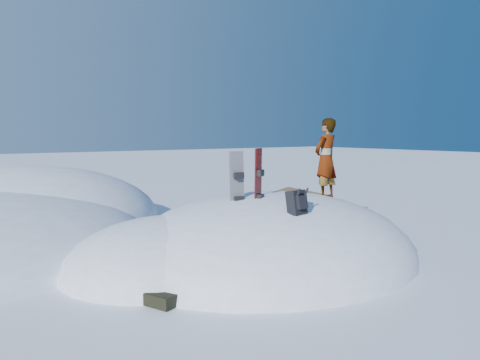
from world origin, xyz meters
TOP-DOWN VIEW (x-y plane):
  - ground at (0.00, 0.00)m, footprint 120.00×120.00m
  - snow_mound at (-0.17, 0.24)m, footprint 8.00×6.00m
  - rock_outcrop at (3.72, 3.01)m, footprint 4.68×4.41m
  - snowboard_red at (-0.52, -0.26)m, footprint 0.30×0.28m
  - snowboard_dark at (-0.93, -0.07)m, footprint 0.33×0.24m
  - backpack at (-0.48, -1.41)m, footprint 0.35×0.39m
  - gear_pile at (-2.99, -1.08)m, footprint 0.99×0.77m
  - person at (1.73, 0.00)m, footprint 0.78×0.58m

SIDE VIEW (x-z plane):
  - ground at x=0.00m, z-range 0.00..0.00m
  - snow_mound at x=-0.17m, z-range -1.50..1.50m
  - rock_outcrop at x=3.72m, z-range -0.82..0.85m
  - gear_pile at x=-2.99m, z-range 0.00..0.26m
  - backpack at x=-0.48m, z-range 1.23..1.78m
  - snowboard_dark at x=-0.93m, z-range 0.80..2.47m
  - snowboard_red at x=-0.52m, z-range 0.82..2.52m
  - person at x=1.73m, z-range 1.22..3.17m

